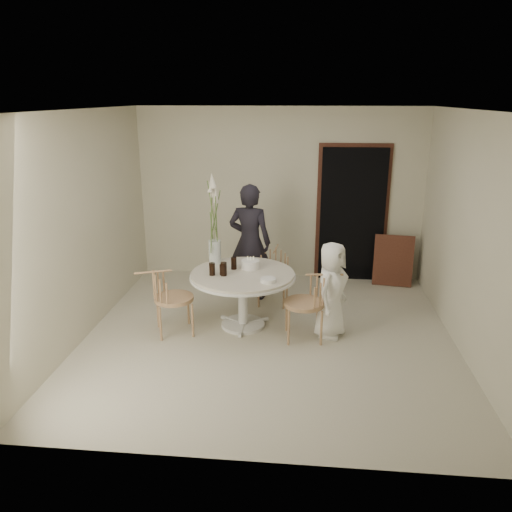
# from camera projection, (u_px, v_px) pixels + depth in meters

# --- Properties ---
(ground) EXTENTS (4.50, 4.50, 0.00)m
(ground) POSITION_uv_depth(u_px,v_px,m) (269.00, 336.00, 6.20)
(ground) COLOR beige
(ground) RESTS_ON ground
(room_shell) EXTENTS (4.50, 4.50, 4.50)m
(room_shell) POSITION_uv_depth(u_px,v_px,m) (270.00, 208.00, 5.70)
(room_shell) COLOR silver
(room_shell) RESTS_ON ground
(doorway) EXTENTS (1.00, 0.10, 2.10)m
(doorway) POSITION_uv_depth(u_px,v_px,m) (352.00, 215.00, 7.85)
(doorway) COLOR black
(doorway) RESTS_ON ground
(door_trim) EXTENTS (1.12, 0.03, 2.22)m
(door_trim) POSITION_uv_depth(u_px,v_px,m) (352.00, 211.00, 7.87)
(door_trim) COLOR brown
(door_trim) RESTS_ON ground
(table) EXTENTS (1.33, 1.33, 0.73)m
(table) POSITION_uv_depth(u_px,v_px,m) (243.00, 281.00, 6.28)
(table) COLOR silver
(table) RESTS_ON ground
(picture_frame) EXTENTS (0.62, 0.26, 0.79)m
(picture_frame) POSITION_uv_depth(u_px,v_px,m) (393.00, 261.00, 7.76)
(picture_frame) COLOR brown
(picture_frame) RESTS_ON ground
(chair_far) EXTENTS (0.46, 0.49, 0.77)m
(chair_far) POSITION_uv_depth(u_px,v_px,m) (274.00, 268.00, 7.13)
(chair_far) COLOR tan
(chair_far) RESTS_ON ground
(chair_right) EXTENTS (0.54, 0.50, 0.84)m
(chair_right) POSITION_uv_depth(u_px,v_px,m) (314.00, 296.00, 5.99)
(chair_right) COLOR tan
(chair_right) RESTS_ON ground
(chair_left) EXTENTS (0.60, 0.58, 0.84)m
(chair_left) POSITION_uv_depth(u_px,v_px,m) (164.00, 292.00, 6.11)
(chair_left) COLOR tan
(chair_left) RESTS_ON ground
(girl) EXTENTS (0.68, 0.51, 1.68)m
(girl) POSITION_uv_depth(u_px,v_px,m) (250.00, 242.00, 7.15)
(girl) COLOR black
(girl) RESTS_ON ground
(boy) EXTENTS (0.59, 0.69, 1.20)m
(boy) POSITION_uv_depth(u_px,v_px,m) (331.00, 290.00, 6.05)
(boy) COLOR white
(boy) RESTS_ON ground
(birthday_cake) EXTENTS (0.23, 0.23, 0.16)m
(birthday_cake) POSITION_uv_depth(u_px,v_px,m) (250.00, 264.00, 6.38)
(birthday_cake) COLOR white
(birthday_cake) RESTS_ON table
(cola_tumbler_a) EXTENTS (0.10, 0.10, 0.17)m
(cola_tumbler_a) POSITION_uv_depth(u_px,v_px,m) (224.00, 269.00, 6.13)
(cola_tumbler_a) COLOR black
(cola_tumbler_a) RESTS_ON table
(cola_tumbler_b) EXTENTS (0.08, 0.08, 0.13)m
(cola_tumbler_b) POSITION_uv_depth(u_px,v_px,m) (222.00, 270.00, 6.15)
(cola_tumbler_b) COLOR black
(cola_tumbler_b) RESTS_ON table
(cola_tumbler_c) EXTENTS (0.09, 0.09, 0.16)m
(cola_tumbler_c) POSITION_uv_depth(u_px,v_px,m) (212.00, 269.00, 6.14)
(cola_tumbler_c) COLOR black
(cola_tumbler_c) RESTS_ON table
(cola_tumbler_d) EXTENTS (0.08, 0.08, 0.16)m
(cola_tumbler_d) POSITION_uv_depth(u_px,v_px,m) (234.00, 263.00, 6.36)
(cola_tumbler_d) COLOR black
(cola_tumbler_d) RESTS_ON table
(plate_stack) EXTENTS (0.25, 0.25, 0.05)m
(plate_stack) POSITION_uv_depth(u_px,v_px,m) (268.00, 280.00, 5.93)
(plate_stack) COLOR white
(plate_stack) RESTS_ON table
(flower_vase) EXTENTS (0.16, 0.16, 1.20)m
(flower_vase) POSITION_uv_depth(u_px,v_px,m) (214.00, 229.00, 6.49)
(flower_vase) COLOR silver
(flower_vase) RESTS_ON table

